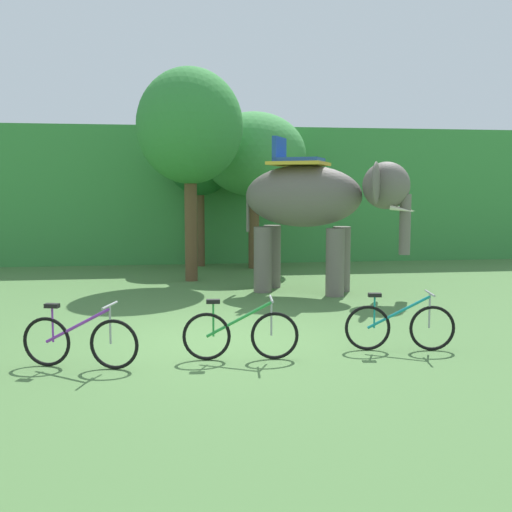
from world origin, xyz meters
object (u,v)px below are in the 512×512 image
object	(u,v)px
bike_green	(240,334)
elephant	(316,202)
tree_left	(254,155)
bike_teal	(400,326)
tree_far_left	(190,127)
bike_purple	(80,341)
tree_center_right	(200,158)

from	to	relation	value
bike_green	elephant	bearing A→B (deg)	66.64
tree_left	bike_teal	size ratio (longest dim) A/B	2.91
elephant	bike_teal	world-z (taller)	elephant
tree_left	bike_green	bearing A→B (deg)	-98.68
tree_far_left	bike_purple	xyz separation A→B (m)	(-1.82, -8.23, -3.80)
tree_center_right	bike_green	world-z (taller)	tree_center_right
tree_far_left	bike_green	xyz separation A→B (m)	(0.45, -8.12, -3.80)
tree_center_right	bike_teal	world-z (taller)	tree_center_right
tree_far_left	tree_center_right	size ratio (longest dim) A/B	1.21
tree_center_right	tree_left	xyz separation A→B (m)	(1.65, -0.77, 0.06)
tree_left	bike_green	xyz separation A→B (m)	(-1.63, -10.66, -3.21)
tree_far_left	elephant	xyz separation A→B (m)	(2.95, -2.34, -1.98)
tree_center_right	elephant	world-z (taller)	tree_center_right
tree_far_left	tree_center_right	world-z (taller)	tree_far_left
bike_green	bike_teal	xyz separation A→B (m)	(2.51, 0.19, 0.00)
tree_far_left	elephant	world-z (taller)	tree_far_left
tree_left	elephant	bearing A→B (deg)	-79.86
tree_center_right	elephant	bearing A→B (deg)	-65.94
elephant	bike_purple	bearing A→B (deg)	-129.07
tree_left	elephant	xyz separation A→B (m)	(0.87, -4.87, -1.39)
tree_left	bike_teal	xyz separation A→B (m)	(0.88, -10.47, -3.21)
tree_center_right	tree_left	world-z (taller)	tree_left
tree_center_right	elephant	size ratio (longest dim) A/B	1.16
tree_left	bike_teal	bearing A→B (deg)	-85.17
bike_purple	bike_teal	size ratio (longest dim) A/B	0.97
elephant	bike_green	distance (m)	6.56
tree_left	bike_purple	distance (m)	11.89
tree_far_left	bike_teal	bearing A→B (deg)	-69.51
bike_purple	bike_teal	xyz separation A→B (m)	(4.79, 0.29, 0.00)
tree_far_left	bike_purple	size ratio (longest dim) A/B	3.49
tree_center_right	bike_teal	bearing A→B (deg)	-77.29
bike_purple	tree_center_right	bearing A→B (deg)	78.94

